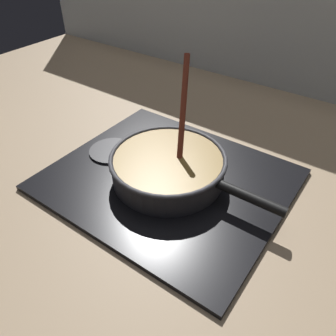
# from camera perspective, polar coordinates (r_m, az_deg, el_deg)

# --- Properties ---
(ground) EXTENTS (2.40, 1.60, 0.04)m
(ground) POSITION_cam_1_polar(r_m,az_deg,el_deg) (0.77, -2.17, -8.74)
(ground) COLOR #9E8466
(backsplash_wall) EXTENTS (2.40, 0.02, 0.55)m
(backsplash_wall) POSITION_cam_1_polar(r_m,az_deg,el_deg) (1.27, 21.67, 23.69)
(backsplash_wall) COLOR silver
(backsplash_wall) RESTS_ON ground
(hob_plate) EXTENTS (0.56, 0.48, 0.01)m
(hob_plate) POSITION_cam_1_polar(r_m,az_deg,el_deg) (0.83, 0.00, -1.95)
(hob_plate) COLOR black
(hob_plate) RESTS_ON ground
(burner_ring) EXTENTS (0.19, 0.19, 0.01)m
(burner_ring) POSITION_cam_1_polar(r_m,az_deg,el_deg) (0.83, 0.00, -1.42)
(burner_ring) COLOR #592D0C
(burner_ring) RESTS_ON hob_plate
(spare_burner) EXTENTS (0.12, 0.12, 0.01)m
(spare_burner) POSITION_cam_1_polar(r_m,az_deg,el_deg) (0.93, -9.63, 2.93)
(spare_burner) COLOR #262628
(spare_burner) RESTS_ON hob_plate
(cooking_pan) EXTENTS (0.43, 0.28, 0.27)m
(cooking_pan) POSITION_cam_1_polar(r_m,az_deg,el_deg) (0.81, 0.12, 0.27)
(cooking_pan) COLOR #38383D
(cooking_pan) RESTS_ON hob_plate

